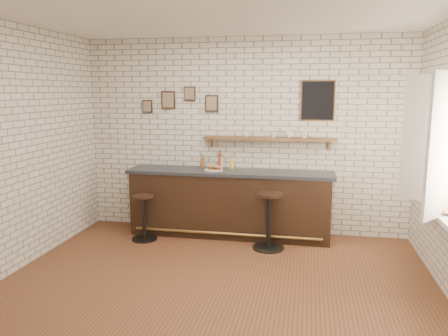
{
  "coord_description": "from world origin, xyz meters",
  "views": [
    {
      "loc": [
        0.98,
        -4.66,
        2.19
      ],
      "look_at": [
        -0.1,
        0.9,
        1.19
      ],
      "focal_mm": 35.0,
      "sensor_mm": 36.0,
      "label": 1
    }
  ],
  "objects_px": {
    "bitters_bottle_white": "(221,162)",
    "shelf_cup_c": "(289,135)",
    "condiment_bottle_yellow": "(232,163)",
    "book_upper": "(442,210)",
    "bar_counter": "(230,203)",
    "sandwich_plate": "(214,170)",
    "bar_stool_right": "(269,219)",
    "bitters_bottle_amber": "(220,161)",
    "shelf_cup_b": "(274,135)",
    "shelf_cup_a": "(246,134)",
    "ciabatta_sandwich": "(214,167)",
    "book_lower": "(441,211)",
    "shelf_cup_d": "(304,135)",
    "bitters_bottle_brown": "(202,162)",
    "bar_stool_left": "(144,216)"
  },
  "relations": [
    {
      "from": "bar_stool_right",
      "to": "bitters_bottle_white",
      "type": "bearing_deg",
      "value": 140.82
    },
    {
      "from": "book_lower",
      "to": "bitters_bottle_brown",
      "type": "bearing_deg",
      "value": 120.36
    },
    {
      "from": "shelf_cup_a",
      "to": "book_lower",
      "type": "xyz_separation_m",
      "value": [
        2.34,
        -1.77,
        -0.6
      ]
    },
    {
      "from": "bar_counter",
      "to": "shelf_cup_c",
      "type": "xyz_separation_m",
      "value": [
        0.86,
        0.2,
        1.04
      ]
    },
    {
      "from": "condiment_bottle_yellow",
      "to": "shelf_cup_b",
      "type": "bearing_deg",
      "value": 1.47
    },
    {
      "from": "bar_stool_right",
      "to": "bitters_bottle_brown",
      "type": "bearing_deg",
      "value": 148.96
    },
    {
      "from": "sandwich_plate",
      "to": "bar_stool_right",
      "type": "relative_size",
      "value": 0.35
    },
    {
      "from": "bar_stool_right",
      "to": "shelf_cup_c",
      "type": "xyz_separation_m",
      "value": [
        0.22,
        0.68,
        1.12
      ]
    },
    {
      "from": "bitters_bottle_white",
      "to": "shelf_cup_c",
      "type": "relative_size",
      "value": 1.83
    },
    {
      "from": "sandwich_plate",
      "to": "condiment_bottle_yellow",
      "type": "height_order",
      "value": "condiment_bottle_yellow"
    },
    {
      "from": "bar_stool_left",
      "to": "shelf_cup_c",
      "type": "height_order",
      "value": "shelf_cup_c"
    },
    {
      "from": "bar_stool_left",
      "to": "book_lower",
      "type": "xyz_separation_m",
      "value": [
        3.76,
        -1.12,
        0.58
      ]
    },
    {
      "from": "sandwich_plate",
      "to": "bitters_bottle_brown",
      "type": "relative_size",
      "value": 1.39
    },
    {
      "from": "book_lower",
      "to": "shelf_cup_c",
      "type": "bearing_deg",
      "value": 104.12
    },
    {
      "from": "ciabatta_sandwich",
      "to": "book_lower",
      "type": "relative_size",
      "value": 1.03
    },
    {
      "from": "bar_stool_right",
      "to": "shelf_cup_d",
      "type": "distance_m",
      "value": 1.38
    },
    {
      "from": "bitters_bottle_white",
      "to": "condiment_bottle_yellow",
      "type": "bearing_deg",
      "value": 0.0
    },
    {
      "from": "ciabatta_sandwich",
      "to": "bar_stool_left",
      "type": "distance_m",
      "value": 1.27
    },
    {
      "from": "bar_counter",
      "to": "shelf_cup_c",
      "type": "height_order",
      "value": "shelf_cup_c"
    },
    {
      "from": "sandwich_plate",
      "to": "book_upper",
      "type": "bearing_deg",
      "value": -29.07
    },
    {
      "from": "bar_counter",
      "to": "shelf_cup_a",
      "type": "xyz_separation_m",
      "value": [
        0.21,
        0.2,
        1.04
      ]
    },
    {
      "from": "book_lower",
      "to": "book_upper",
      "type": "bearing_deg",
      "value": -119.4
    },
    {
      "from": "bar_stool_right",
      "to": "shelf_cup_a",
      "type": "distance_m",
      "value": 1.38
    },
    {
      "from": "shelf_cup_c",
      "to": "book_upper",
      "type": "relative_size",
      "value": 0.5
    },
    {
      "from": "condiment_bottle_yellow",
      "to": "shelf_cup_a",
      "type": "distance_m",
      "value": 0.5
    },
    {
      "from": "bar_stool_right",
      "to": "shelf_cup_b",
      "type": "bearing_deg",
      "value": 90.63
    },
    {
      "from": "condiment_bottle_yellow",
      "to": "book_upper",
      "type": "distance_m",
      "value": 3.11
    },
    {
      "from": "shelf_cup_b",
      "to": "shelf_cup_d",
      "type": "height_order",
      "value": "shelf_cup_d"
    },
    {
      "from": "shelf_cup_b",
      "to": "bitters_bottle_white",
      "type": "bearing_deg",
      "value": 144.61
    },
    {
      "from": "bar_counter",
      "to": "shelf_cup_c",
      "type": "relative_size",
      "value": 25.04
    },
    {
      "from": "bitters_bottle_white",
      "to": "shelf_cup_b",
      "type": "relative_size",
      "value": 2.54
    },
    {
      "from": "bitters_bottle_white",
      "to": "shelf_cup_b",
      "type": "bearing_deg",
      "value": 1.16
    },
    {
      "from": "shelf_cup_a",
      "to": "bitters_bottle_white",
      "type": "bearing_deg",
      "value": 161.51
    },
    {
      "from": "bitters_bottle_brown",
      "to": "bar_counter",
      "type": "bearing_deg",
      "value": -21.57
    },
    {
      "from": "bar_stool_right",
      "to": "book_upper",
      "type": "xyz_separation_m",
      "value": [
        1.9,
        -1.11,
        0.53
      ]
    },
    {
      "from": "bitters_bottle_amber",
      "to": "book_lower",
      "type": "height_order",
      "value": "bitters_bottle_amber"
    },
    {
      "from": "bitters_bottle_amber",
      "to": "bar_stool_left",
      "type": "relative_size",
      "value": 0.4
    },
    {
      "from": "ciabatta_sandwich",
      "to": "bitters_bottle_brown",
      "type": "xyz_separation_m",
      "value": [
        -0.24,
        0.23,
        0.03
      ]
    },
    {
      "from": "bar_stool_right",
      "to": "book_upper",
      "type": "height_order",
      "value": "book_upper"
    },
    {
      "from": "bitters_bottle_white",
      "to": "shelf_cup_d",
      "type": "bearing_deg",
      "value": 0.74
    },
    {
      "from": "book_lower",
      "to": "shelf_cup_b",
      "type": "bearing_deg",
      "value": 107.74
    },
    {
      "from": "shelf_cup_a",
      "to": "shelf_cup_b",
      "type": "bearing_deg",
      "value": -20.93
    },
    {
      "from": "bar_counter",
      "to": "shelf_cup_a",
      "type": "bearing_deg",
      "value": 43.79
    },
    {
      "from": "bar_counter",
      "to": "book_lower",
      "type": "height_order",
      "value": "bar_counter"
    },
    {
      "from": "bar_counter",
      "to": "bitters_bottle_white",
      "type": "relative_size",
      "value": 13.69
    },
    {
      "from": "shelf_cup_a",
      "to": "shelf_cup_c",
      "type": "height_order",
      "value": "shelf_cup_c"
    },
    {
      "from": "ciabatta_sandwich",
      "to": "condiment_bottle_yellow",
      "type": "relative_size",
      "value": 1.24
    },
    {
      "from": "bitters_bottle_amber",
      "to": "shelf_cup_b",
      "type": "xyz_separation_m",
      "value": [
        0.82,
        0.02,
        0.42
      ]
    },
    {
      "from": "shelf_cup_a",
      "to": "shelf_cup_d",
      "type": "relative_size",
      "value": 1.09
    },
    {
      "from": "ciabatta_sandwich",
      "to": "bar_stool_right",
      "type": "bearing_deg",
      "value": -26.72
    }
  ]
}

